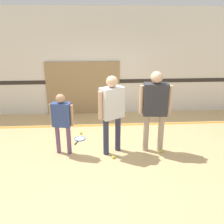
{
  "coord_description": "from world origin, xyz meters",
  "views": [
    {
      "loc": [
        -0.32,
        -4.96,
        2.8
      ],
      "look_at": [
        0.0,
        0.03,
        0.96
      ],
      "focal_mm": 40.0,
      "sensor_mm": 36.0,
      "label": 1
    }
  ],
  "objects": [
    {
      "name": "ground_plane",
      "position": [
        0.0,
        0.0,
        0.0
      ],
      "size": [
        16.0,
        16.0,
        0.0
      ],
      "primitive_type": "plane",
      "color": "tan"
    },
    {
      "name": "wall_panel",
      "position": [
        -0.74,
        2.59,
        0.82
      ],
      "size": [
        2.26,
        0.05,
        1.64
      ],
      "color": "#9E7F56",
      "rests_on": "ground_plane"
    },
    {
      "name": "person_student_right",
      "position": [
        0.93,
        0.05,
        1.13
      ],
      "size": [
        0.69,
        0.33,
        1.82
      ],
      "rotation": [
        0.0,
        0.0,
        -3.23
      ],
      "color": "tan",
      "rests_on": "ground_plane"
    },
    {
      "name": "person_student_left",
      "position": [
        -1.08,
        0.05,
        0.85
      ],
      "size": [
        0.51,
        0.29,
        1.37
      ],
      "rotation": [
        0.0,
        0.0,
        -0.21
      ],
      "color": "#6B4C70",
      "rests_on": "ground_plane"
    },
    {
      "name": "racket_spare_on_floor",
      "position": [
        -0.77,
        0.7,
        0.01
      ],
      "size": [
        0.34,
        0.49,
        0.03
      ],
      "rotation": [
        0.0,
        0.0,
        4.39
      ],
      "color": "blue",
      "rests_on": "ground_plane"
    },
    {
      "name": "tennis_ball_near_instructor",
      "position": [
        0.01,
        -0.27,
        0.03
      ],
      "size": [
        0.07,
        0.07,
        0.07
      ],
      "primitive_type": "sphere",
      "color": "#CCE038",
      "rests_on": "ground_plane"
    },
    {
      "name": "tennis_ball_stray_left",
      "position": [
        1.1,
        -0.07,
        0.03
      ],
      "size": [
        0.07,
        0.07,
        0.07
      ],
      "primitive_type": "sphere",
      "color": "#CCE038",
      "rests_on": "ground_plane"
    },
    {
      "name": "person_instructor",
      "position": [
        0.0,
        0.03,
        1.08
      ],
      "size": [
        0.58,
        0.48,
        1.75
      ],
      "rotation": [
        0.0,
        0.0,
        0.53
      ],
      "color": "#2D334C",
      "rests_on": "ground_plane"
    },
    {
      "name": "tennis_ball_by_spare_racket",
      "position": [
        -0.76,
        1.02,
        0.03
      ],
      "size": [
        0.07,
        0.07,
        0.07
      ],
      "primitive_type": "sphere",
      "color": "#CCE038",
      "rests_on": "ground_plane"
    },
    {
      "name": "floor_stripe",
      "position": [
        0.0,
        1.56,
        0.0
      ],
      "size": [
        14.4,
        0.1,
        0.01
      ],
      "color": "orange",
      "rests_on": "ground_plane"
    },
    {
      "name": "wall_back",
      "position": [
        0.0,
        2.65,
        1.6
      ],
      "size": [
        16.0,
        0.07,
        3.2
      ],
      "color": "silver",
      "rests_on": "ground_plane"
    }
  ]
}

